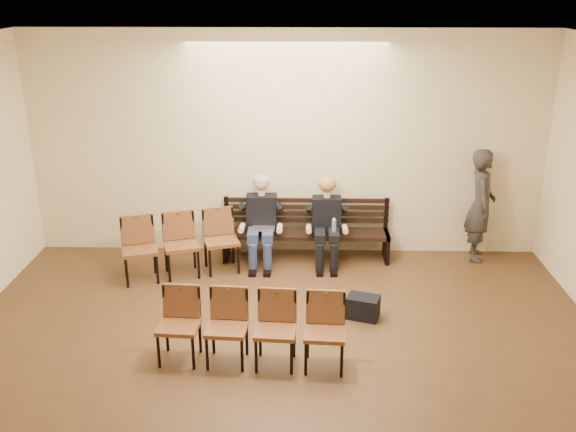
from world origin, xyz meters
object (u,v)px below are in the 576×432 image
object	(u,v)px
bag	(363,307)
chair_row_front	(181,246)
water_bottle	(334,234)
bench	(306,245)
laptop	(263,230)
seated_man	(261,220)
seated_woman	(327,223)
chair_row_back	(251,330)
passerby	(482,197)

from	to	relation	value
bag	chair_row_front	size ratio (longest dim) A/B	0.24
water_bottle	chair_row_front	world-z (taller)	chair_row_front
bench	laptop	size ratio (longest dim) A/B	7.61
seated_man	water_bottle	size ratio (longest dim) A/B	6.19
seated_woman	chair_row_back	xyz separation A→B (m)	(-0.94, -2.85, -0.20)
bench	laptop	xyz separation A→B (m)	(-0.65, -0.25, 0.35)
seated_woman	chair_row_front	xyz separation A→B (m)	(-2.15, -0.53, -0.17)
water_bottle	laptop	bearing A→B (deg)	175.35
water_bottle	passerby	xyz separation A→B (m)	(2.28, 0.44, 0.46)
water_bottle	bag	distance (m)	1.62
bench	bag	xyz separation A→B (m)	(0.74, -1.87, -0.08)
seated_man	bag	distance (m)	2.32
water_bottle	bag	size ratio (longest dim) A/B	0.55
seated_man	passerby	size ratio (longest dim) A/B	0.68
bench	passerby	world-z (taller)	passerby
laptop	seated_woman	bearing A→B (deg)	0.29
laptop	passerby	distance (m)	3.39
water_bottle	chair_row_back	distance (m)	2.84
chair_row_front	seated_man	bearing A→B (deg)	6.66
seated_man	water_bottle	distance (m)	1.13
chair_row_front	passerby	bearing A→B (deg)	-8.64
bench	seated_woman	bearing A→B (deg)	-20.96
bench	chair_row_back	size ratio (longest dim) A/B	1.22
seated_woman	chair_row_back	size ratio (longest dim) A/B	0.60
bench	seated_woman	distance (m)	0.53
water_bottle	chair_row_front	xyz separation A→B (m)	(-2.26, -0.31, -0.09)
water_bottle	bag	xyz separation A→B (m)	(0.33, -1.53, -0.41)
seated_woman	laptop	distance (m)	0.98
seated_man	chair_row_front	size ratio (longest dim) A/B	0.82
chair_row_back	passerby	bearing A→B (deg)	46.42
seated_man	passerby	world-z (taller)	passerby
seated_woman	water_bottle	xyz separation A→B (m)	(0.10, -0.22, -0.08)
bench	chair_row_front	world-z (taller)	chair_row_front
passerby	water_bottle	bearing A→B (deg)	109.27
seated_man	chair_row_front	xyz separation A→B (m)	(-1.15, -0.53, -0.22)
seated_woman	chair_row_front	bearing A→B (deg)	-166.18
seated_woman	laptop	world-z (taller)	seated_woman
seated_man	bag	bearing A→B (deg)	-50.68
seated_woman	bag	xyz separation A→B (m)	(0.43, -1.75, -0.49)
bag	bench	bearing A→B (deg)	111.73
chair_row_back	water_bottle	bearing A→B (deg)	72.06
water_bottle	seated_man	bearing A→B (deg)	168.88
passerby	chair_row_back	world-z (taller)	passerby
seated_man	chair_row_front	world-z (taller)	seated_man
chair_row_back	laptop	bearing A→B (deg)	94.17
water_bottle	chair_row_front	size ratio (longest dim) A/B	0.13
seated_woman	passerby	size ratio (longest dim) A/B	0.63
laptop	chair_row_back	size ratio (longest dim) A/B	0.16
seated_man	water_bottle	xyz separation A→B (m)	(1.10, -0.22, -0.13)
laptop	chair_row_front	size ratio (longest dim) A/B	0.20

